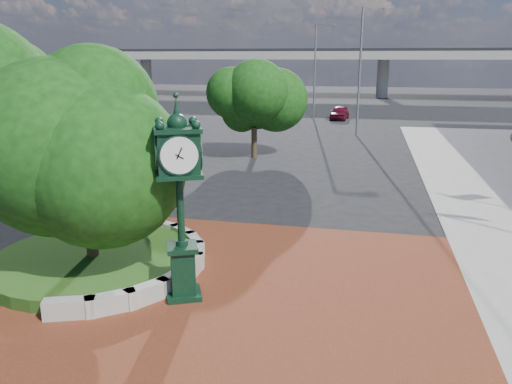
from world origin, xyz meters
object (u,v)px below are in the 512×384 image
object	(u,v)px
post_clock	(180,192)
street_lamp_far	(317,64)
parked_car	(340,113)
street_lamp_near	(363,62)

from	to	relation	value
post_clock	street_lamp_far	world-z (taller)	street_lamp_far
parked_car	street_lamp_near	bearing A→B (deg)	-73.79
post_clock	parked_car	distance (m)	41.18
parked_car	street_lamp_far	bearing A→B (deg)	178.31
street_lamp_far	street_lamp_near	bearing A→B (deg)	-66.96
post_clock	street_lamp_near	distance (m)	30.55
parked_car	street_lamp_near	world-z (taller)	street_lamp_near
post_clock	parked_car	xyz separation A→B (m)	(1.71, 41.09, -2.24)
parked_car	street_lamp_far	world-z (taller)	street_lamp_far
post_clock	street_lamp_near	size ratio (longest dim) A/B	0.53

